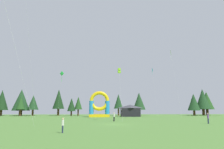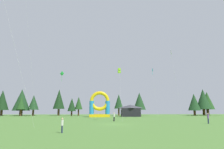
# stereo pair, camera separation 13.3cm
# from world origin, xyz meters

# --- Properties ---
(ground_plane) EXTENTS (120.00, 120.00, 0.00)m
(ground_plane) POSITION_xyz_m (0.00, 0.00, 0.00)
(ground_plane) COLOR #548438
(kite_white_diamond) EXTENTS (3.19, 1.93, 17.67)m
(kite_white_diamond) POSITION_xyz_m (16.13, 19.59, 16.97)
(kite_white_diamond) COLOR white
(kite_white_diamond) RESTS_ON ground_plane
(kite_cyan_diamond) EXTENTS (1.76, 1.74, 12.75)m
(kite_cyan_diamond) POSITION_xyz_m (11.08, 19.68, 12.19)
(kite_cyan_diamond) COLOR #19B7CC
(kite_cyan_diamond) RESTS_ON ground_plane
(kite_lime_box) EXTENTS (0.63, 2.81, 10.70)m
(kite_lime_box) POSITION_xyz_m (1.58, 8.97, 10.19)
(kite_lime_box) COLOR #8CD826
(kite_lime_box) RESTS_ON ground_plane
(kite_green_diamond) EXTENTS (1.77, 3.96, 11.11)m
(kite_green_diamond) POSITION_xyz_m (-11.54, 16.60, 10.56)
(kite_green_diamond) COLOR green
(kite_green_diamond) RESTS_ON ground_plane
(person_midfield) EXTENTS (0.36, 0.36, 1.54)m
(person_midfield) POSITION_xyz_m (-6.20, -11.69, 0.91)
(person_midfield) COLOR navy
(person_midfield) RESTS_ON ground_plane
(person_near_camera) EXTENTS (0.30, 0.30, 1.73)m
(person_near_camera) POSITION_xyz_m (0.46, 8.54, 1.03)
(person_near_camera) COLOR black
(person_near_camera) RESTS_ON ground_plane
(person_far_side) EXTENTS (0.32, 0.32, 1.77)m
(person_far_side) POSITION_xyz_m (15.67, 0.91, 1.05)
(person_far_side) COLOR navy
(person_far_side) RESTS_ON ground_plane
(inflatable_yellow_castle) EXTENTS (5.95, 4.43, 7.53)m
(inflatable_yellow_castle) POSITION_xyz_m (-2.46, 29.94, 2.89)
(inflatable_yellow_castle) COLOR yellow
(inflatable_yellow_castle) RESTS_ON ground_plane
(festival_tent) EXTENTS (5.86, 3.12, 3.63)m
(festival_tent) POSITION_xyz_m (7.15, 32.66, 1.82)
(festival_tent) COLOR black
(festival_tent) RESTS_ON ground_plane
(tree_row_1) EXTENTS (4.54, 4.54, 8.94)m
(tree_row_1) POSITION_xyz_m (-36.85, 43.77, 5.40)
(tree_row_1) COLOR #4C331E
(tree_row_1) RESTS_ON ground_plane
(tree_row_2) EXTENTS (5.99, 5.99, 9.24)m
(tree_row_2) POSITION_xyz_m (-29.99, 43.30, 5.47)
(tree_row_2) COLOR #4C331E
(tree_row_2) RESTS_ON ground_plane
(tree_row_3) EXTENTS (2.96, 2.96, 6.55)m
(tree_row_3) POSITION_xyz_m (-29.04, 40.40, 4.33)
(tree_row_3) COLOR #4C331E
(tree_row_3) RESTS_ON ground_plane
(tree_row_4) EXTENTS (3.71, 3.71, 7.16)m
(tree_row_4) POSITION_xyz_m (-25.70, 43.02, 4.57)
(tree_row_4) COLOR #4C331E
(tree_row_4) RESTS_ON ground_plane
(tree_row_5) EXTENTS (4.10, 4.10, 9.28)m
(tree_row_5) POSITION_xyz_m (-17.13, 44.11, 5.78)
(tree_row_5) COLOR #4C331E
(tree_row_5) RESTS_ON ground_plane
(tree_row_6) EXTENTS (2.91, 2.91, 6.06)m
(tree_row_6) POSITION_xyz_m (-12.09, 41.02, 3.79)
(tree_row_6) COLOR #4C331E
(tree_row_6) RESTS_ON ground_plane
(tree_row_7) EXTENTS (2.74, 2.74, 6.61)m
(tree_row_7) POSITION_xyz_m (-9.85, 41.98, 4.34)
(tree_row_7) COLOR #4C331E
(tree_row_7) RESTS_ON ground_plane
(tree_row_8) EXTENTS (3.19, 3.19, 7.55)m
(tree_row_8) POSITION_xyz_m (4.31, 42.56, 4.95)
(tree_row_8) COLOR #4C331E
(tree_row_8) RESTS_ON ground_plane
(tree_row_9) EXTENTS (4.62, 4.62, 8.34)m
(tree_row_9) POSITION_xyz_m (12.24, 45.12, 5.15)
(tree_row_9) COLOR #4C331E
(tree_row_9) RESTS_ON ground_plane
(tree_row_10) EXTENTS (4.41, 4.41, 7.79)m
(tree_row_10) POSITION_xyz_m (31.46, 41.69, 4.75)
(tree_row_10) COLOR #4C331E
(tree_row_10) RESTS_ON ground_plane
(tree_row_11) EXTENTS (5.33, 5.33, 9.68)m
(tree_row_11) POSITION_xyz_m (35.73, 43.41, 5.94)
(tree_row_11) COLOR #4C331E
(tree_row_11) RESTS_ON ground_plane
(tree_row_12) EXTENTS (5.30, 5.30, 8.80)m
(tree_row_12) POSITION_xyz_m (38.28, 45.60, 5.44)
(tree_row_12) COLOR #4C331E
(tree_row_12) RESTS_ON ground_plane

